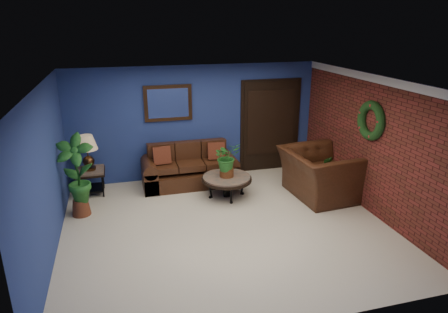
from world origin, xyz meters
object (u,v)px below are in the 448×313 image
object	(u,v)px
side_chair	(206,159)
end_table	(90,175)
table_lamp	(87,148)
sofa	(189,170)
coffee_table	(227,179)
armchair	(320,174)

from	to	relation	value
side_chair	end_table	bearing A→B (deg)	-167.65
end_table	side_chair	world-z (taller)	side_chair
side_chair	table_lamp	bearing A→B (deg)	-167.65
sofa	table_lamp	bearing A→B (deg)	-179.28
coffee_table	side_chair	world-z (taller)	side_chair
end_table	armchair	xyz separation A→B (m)	(4.45, -1.31, 0.07)
table_lamp	end_table	bearing A→B (deg)	0.00
sofa	side_chair	size ratio (longest dim) A/B	2.21
sofa	table_lamp	world-z (taller)	table_lamp
armchair	sofa	bearing A→B (deg)	56.85
end_table	table_lamp	world-z (taller)	table_lamp
end_table	coffee_table	bearing A→B (deg)	-17.83
sofa	armchair	bearing A→B (deg)	-29.04
coffee_table	sofa	bearing A→B (deg)	124.46
coffee_table	side_chair	distance (m)	0.95
armchair	side_chair	bearing A→B (deg)	51.67
table_lamp	armchair	world-z (taller)	table_lamp
end_table	armchair	distance (m)	4.64
end_table	armchair	bearing A→B (deg)	-16.42
sofa	armchair	size ratio (longest dim) A/B	1.38
side_chair	armchair	size ratio (longest dim) A/B	0.62
table_lamp	side_chair	world-z (taller)	table_lamp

